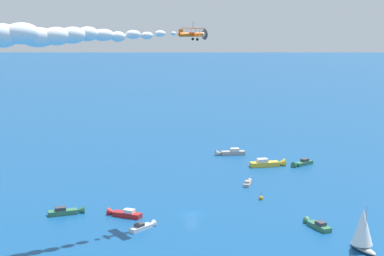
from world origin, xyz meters
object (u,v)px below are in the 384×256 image
Objects in this scene: motorboat_ahead at (144,226)px; motorboat_outer_ring_c at (123,214)px; sailboat_far_stbd at (363,229)px; motorboat_far_port at (269,163)px; wingwalker_lead at (193,24)px; biplane_lead at (193,34)px; motorboat_inshore at (229,153)px; motorboat_trailing at (68,211)px; motorboat_near_centre at (316,225)px; marker_buoy at (261,198)px; motorboat_mid_cluster at (301,163)px; motorboat_offshore at (248,183)px.

motorboat_outer_ring_c is at bearing -148.24° from motorboat_ahead.
sailboat_far_stbd is 1.13× the size of motorboat_outer_ring_c.
motorboat_far_port is 66.87m from wingwalker_lead.
wingwalker_lead is (0.03, 0.03, 2.15)m from biplane_lead.
motorboat_inshore is 75.15m from motorboat_trailing.
motorboat_trailing is (-9.82, -54.20, 0.04)m from motorboat_near_centre.
motorboat_far_port is 69.85m from motorboat_trailing.
marker_buoy is (35.59, -7.05, -0.46)m from motorboat_far_port.
motorboat_inshore is 26.18m from motorboat_mid_cluster.
motorboat_inshore is 1.21× the size of motorboat_outer_ring_c.
motorboat_inshore is 1.20× the size of motorboat_trailing.
motorboat_offshore is 2.89× the size of marker_buoy.
motorboat_near_centre is 3.66× the size of marker_buoy.
marker_buoy is at bearing -156.43° from sailboat_far_stbd.
sailboat_far_stbd is at bearing 54.09° from biplane_lead.
sailboat_far_stbd is 1.34× the size of biplane_lead.
motorboat_outer_ring_c is at bearing -114.25° from sailboat_far_stbd.
motorboat_trailing is 1.07× the size of motorboat_mid_cluster.
motorboat_near_centre is at bearing 16.99° from motorboat_offshore.
motorboat_far_port is 1.46× the size of motorboat_mid_cluster.
motorboat_far_port reaches higher than marker_buoy.
motorboat_near_centre is 0.83× the size of sailboat_far_stbd.
wingwalker_lead is at bearing -27.08° from motorboat_far_port.
motorboat_outer_ring_c is (48.91, -49.54, -0.02)m from motorboat_mid_cluster.
motorboat_far_port is 62.35m from motorboat_outer_ring_c.
motorboat_inshore is 37.73m from motorboat_offshore.
motorboat_offshore is at bearing -161.18° from sailboat_far_stbd.
motorboat_far_port reaches higher than motorboat_inshore.
motorboat_inshore is at bearing -169.88° from motorboat_near_centre.
motorboat_inshore reaches higher than motorboat_outer_ring_c.
motorboat_inshore reaches higher than motorboat_offshore.
marker_buoy reaches higher than motorboat_trailing.
motorboat_outer_ring_c reaches higher than motorboat_offshore.
biplane_lead is (46.60, -23.87, 39.44)m from motorboat_far_port.
motorboat_trailing is (-23.09, -59.95, -3.60)m from sailboat_far_stbd.
motorboat_inshore is 52.17m from marker_buoy.
motorboat_trailing is 48.75m from biplane_lead.
marker_buoy reaches higher than motorboat_mid_cluster.
marker_buoy reaches higher than motorboat_outer_ring_c.
motorboat_far_port is at bearing 148.81° from motorboat_ahead.
sailboat_far_stbd is 64.35m from motorboat_trailing.
motorboat_outer_ring_c is 42.68m from biplane_lead.
biplane_lead is at bearing -35.56° from motorboat_mid_cluster.
motorboat_ahead is at bearing -37.64° from motorboat_mid_cluster.
wingwalker_lead is at bearing 89.54° from motorboat_trailing.
motorboat_ahead is at bearing -52.28° from marker_buoy.
motorboat_trailing is at bearing -33.28° from motorboat_inshore.
motorboat_near_centre is at bearing 79.05° from motorboat_outer_ring_c.
motorboat_near_centre is at bearing 2.02° from motorboat_far_port.
motorboat_near_centre is 50.10m from wingwalker_lead.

